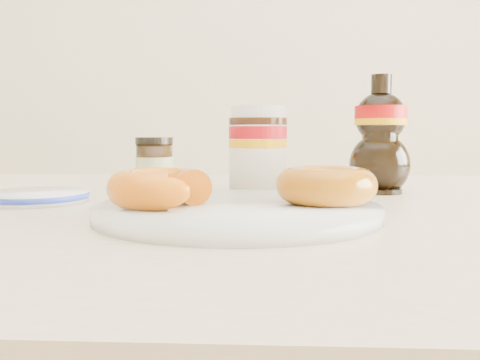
{
  "coord_description": "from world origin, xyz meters",
  "views": [
    {
      "loc": [
        0.05,
        -0.56,
        0.84
      ],
      "look_at": [
        0.02,
        0.03,
        0.79
      ],
      "focal_mm": 40.0,
      "sensor_mm": 36.0,
      "label": 1
    }
  ],
  "objects_px": {
    "donut_whole": "(326,185)",
    "nutella_jar": "(258,144)",
    "dining_table": "(229,268)",
    "plate": "(237,211)",
    "donut_bitten": "(160,188)",
    "blue_rim_saucer": "(35,196)",
    "dark_jar": "(155,168)",
    "syrup_bottle": "(380,134)"
  },
  "relations": [
    {
      "from": "dining_table",
      "to": "blue_rim_saucer",
      "type": "distance_m",
      "value": 0.26
    },
    {
      "from": "dark_jar",
      "to": "blue_rim_saucer",
      "type": "xyz_separation_m",
      "value": [
        -0.14,
        -0.06,
        -0.03
      ]
    },
    {
      "from": "dining_table",
      "to": "plate",
      "type": "bearing_deg",
      "value": -81.49
    },
    {
      "from": "syrup_bottle",
      "to": "blue_rim_saucer",
      "type": "xyz_separation_m",
      "value": [
        -0.46,
        -0.13,
        -0.08
      ]
    },
    {
      "from": "dining_table",
      "to": "syrup_bottle",
      "type": "bearing_deg",
      "value": 29.73
    },
    {
      "from": "blue_rim_saucer",
      "to": "dark_jar",
      "type": "bearing_deg",
      "value": 24.25
    },
    {
      "from": "plate",
      "to": "nutella_jar",
      "type": "height_order",
      "value": "nutella_jar"
    },
    {
      "from": "plate",
      "to": "syrup_bottle",
      "type": "bearing_deg",
      "value": 51.59
    },
    {
      "from": "plate",
      "to": "blue_rim_saucer",
      "type": "height_order",
      "value": "plate"
    },
    {
      "from": "dining_table",
      "to": "dark_jar",
      "type": "bearing_deg",
      "value": 152.03
    },
    {
      "from": "donut_whole",
      "to": "dark_jar",
      "type": "distance_m",
      "value": 0.27
    },
    {
      "from": "donut_bitten",
      "to": "blue_rim_saucer",
      "type": "xyz_separation_m",
      "value": [
        -0.19,
        0.13,
        -0.03
      ]
    },
    {
      "from": "donut_bitten",
      "to": "plate",
      "type": "bearing_deg",
      "value": 1.32
    },
    {
      "from": "donut_whole",
      "to": "nutella_jar",
      "type": "bearing_deg",
      "value": 105.16
    },
    {
      "from": "donut_bitten",
      "to": "syrup_bottle",
      "type": "height_order",
      "value": "syrup_bottle"
    },
    {
      "from": "dark_jar",
      "to": "donut_bitten",
      "type": "bearing_deg",
      "value": -76.37
    },
    {
      "from": "plate",
      "to": "dark_jar",
      "type": "xyz_separation_m",
      "value": [
        -0.12,
        0.18,
        0.03
      ]
    },
    {
      "from": "dining_table",
      "to": "syrup_bottle",
      "type": "relative_size",
      "value": 8.21
    },
    {
      "from": "syrup_bottle",
      "to": "nutella_jar",
      "type": "bearing_deg",
      "value": 162.79
    },
    {
      "from": "donut_whole",
      "to": "dark_jar",
      "type": "bearing_deg",
      "value": 142.77
    },
    {
      "from": "plate",
      "to": "syrup_bottle",
      "type": "distance_m",
      "value": 0.32
    },
    {
      "from": "donut_whole",
      "to": "blue_rim_saucer",
      "type": "relative_size",
      "value": 0.78
    },
    {
      "from": "dining_table",
      "to": "nutella_jar",
      "type": "distance_m",
      "value": 0.23
    },
    {
      "from": "nutella_jar",
      "to": "donut_whole",
      "type": "bearing_deg",
      "value": -74.84
    },
    {
      "from": "nutella_jar",
      "to": "dark_jar",
      "type": "height_order",
      "value": "nutella_jar"
    },
    {
      "from": "nutella_jar",
      "to": "syrup_bottle",
      "type": "relative_size",
      "value": 0.75
    },
    {
      "from": "nutella_jar",
      "to": "blue_rim_saucer",
      "type": "xyz_separation_m",
      "value": [
        -0.28,
        -0.18,
        -0.06
      ]
    },
    {
      "from": "donut_whole",
      "to": "syrup_bottle",
      "type": "distance_m",
      "value": 0.25
    },
    {
      "from": "nutella_jar",
      "to": "blue_rim_saucer",
      "type": "bearing_deg",
      "value": -146.71
    },
    {
      "from": "dining_table",
      "to": "dark_jar",
      "type": "distance_m",
      "value": 0.17
    },
    {
      "from": "dining_table",
      "to": "plate",
      "type": "relative_size",
      "value": 4.8
    },
    {
      "from": "plate",
      "to": "nutella_jar",
      "type": "xyz_separation_m",
      "value": [
        0.01,
        0.3,
        0.06
      ]
    },
    {
      "from": "dark_jar",
      "to": "blue_rim_saucer",
      "type": "bearing_deg",
      "value": -155.75
    },
    {
      "from": "nutella_jar",
      "to": "donut_bitten",
      "type": "bearing_deg",
      "value": -106.04
    },
    {
      "from": "plate",
      "to": "donut_bitten",
      "type": "xyz_separation_m",
      "value": [
        -0.08,
        -0.02,
        0.02
      ]
    },
    {
      "from": "donut_bitten",
      "to": "blue_rim_saucer",
      "type": "relative_size",
      "value": 0.78
    },
    {
      "from": "plate",
      "to": "dark_jar",
      "type": "bearing_deg",
      "value": 124.71
    },
    {
      "from": "plate",
      "to": "donut_bitten",
      "type": "bearing_deg",
      "value": -166.79
    },
    {
      "from": "donut_whole",
      "to": "nutella_jar",
      "type": "relative_size",
      "value": 0.81
    },
    {
      "from": "syrup_bottle",
      "to": "donut_whole",
      "type": "bearing_deg",
      "value": -113.9
    },
    {
      "from": "nutella_jar",
      "to": "dark_jar",
      "type": "xyz_separation_m",
      "value": [
        -0.14,
        -0.12,
        -0.03
      ]
    },
    {
      "from": "dining_table",
      "to": "nutella_jar",
      "type": "relative_size",
      "value": 10.89
    }
  ]
}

